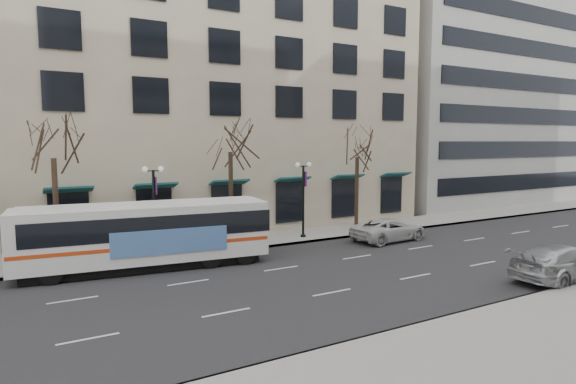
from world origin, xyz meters
TOP-DOWN VIEW (x-y plane):
  - ground at (0.00, 0.00)m, footprint 160.00×160.00m
  - sidewalk_far at (5.00, 9.00)m, footprint 80.00×4.00m
  - building_hotel at (-2.00, 21.00)m, footprint 40.00×20.00m
  - building_office at (32.00, 21.00)m, footprint 25.00×20.00m
  - tree_far_left at (-10.00, 8.80)m, footprint 3.60×3.60m
  - tree_far_mid at (0.00, 8.80)m, footprint 3.60×3.60m
  - tree_far_right at (10.00, 8.80)m, footprint 3.60×3.60m
  - lamp_post_left at (-4.99, 8.20)m, footprint 1.22×0.45m
  - lamp_post_right at (5.01, 8.20)m, footprint 1.22×0.45m
  - city_bus at (-6.00, 5.79)m, footprint 12.89×4.23m
  - silver_car at (10.69, -6.20)m, footprint 5.91×2.49m
  - white_pickup at (9.71, 4.91)m, footprint 5.58×2.88m

SIDE VIEW (x-z plane):
  - ground at x=0.00m, z-range 0.00..0.00m
  - sidewalk_far at x=5.00m, z-range 0.00..0.15m
  - white_pickup at x=9.71m, z-range 0.00..1.51m
  - silver_car at x=10.69m, z-range 0.00..1.70m
  - city_bus at x=-6.00m, z-range 0.16..3.59m
  - lamp_post_left at x=-4.99m, z-range 0.34..5.55m
  - lamp_post_right at x=5.01m, z-range 0.34..5.55m
  - tree_far_right at x=10.00m, z-range 2.39..10.45m
  - tree_far_left at x=-10.00m, z-range 2.53..10.87m
  - tree_far_mid at x=0.00m, z-range 2.63..11.18m
  - building_hotel at x=-2.00m, z-range 0.00..24.00m
  - building_office at x=32.00m, z-range 0.00..35.00m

